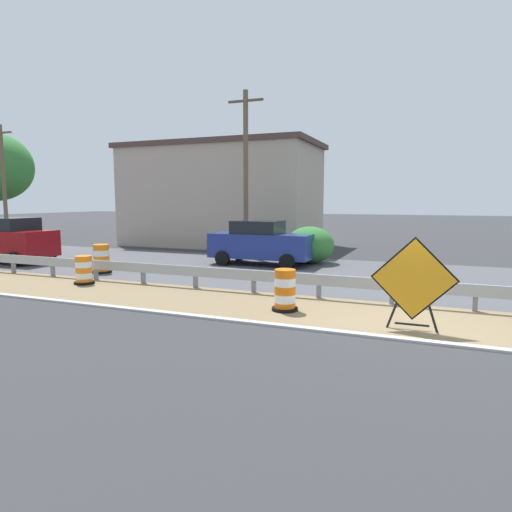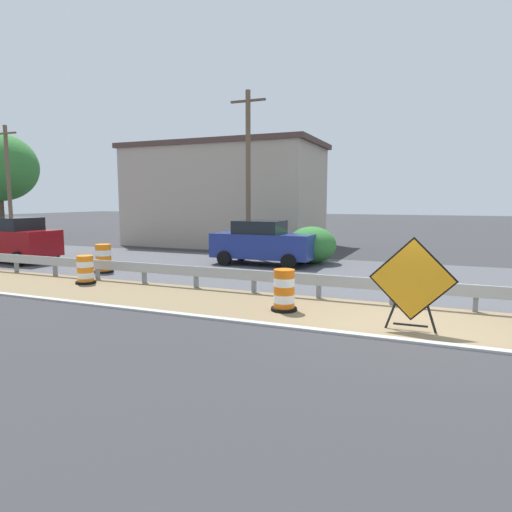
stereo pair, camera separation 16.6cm
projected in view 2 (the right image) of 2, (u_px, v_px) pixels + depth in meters
ground_plane at (410, 325)px, 10.12m from camera, size 160.00×160.00×0.00m
median_dirt_strip at (412, 320)px, 10.52m from camera, size 3.28×120.00×0.01m
far_lane_asphalt at (423, 280)px, 15.89m from camera, size 8.45×120.00×0.00m
curb_near_edge at (406, 341)px, 8.93m from camera, size 0.20×120.00×0.11m
guardrail_median at (476, 292)px, 11.20m from camera, size 0.18×55.10×0.71m
warning_sign_diamond at (412, 282)px, 9.56m from camera, size 0.09×1.83×2.06m
traffic_barrel_nearest at (284, 292)px, 11.39m from camera, size 0.67×0.67×1.07m
traffic_barrel_close at (85, 271)px, 15.12m from camera, size 0.68×0.68×0.96m
traffic_barrel_mid at (104, 260)px, 17.39m from camera, size 0.74×0.74×1.12m
car_trailing_near_lane at (263, 243)px, 19.50m from camera, size 2.05×4.45×1.94m
car_lead_far_lane at (13, 240)px, 20.35m from camera, size 2.09×4.32×2.04m
roadside_shop_near at (225, 195)px, 27.97m from camera, size 6.28×12.08×6.28m
utility_pole_near at (248, 172)px, 21.70m from camera, size 0.24×1.80×8.05m
utility_pole_mid at (9, 183)px, 28.04m from camera, size 0.24×1.80×7.45m
bush_roadside at (312, 245)px, 19.97m from camera, size 2.19×2.19×1.65m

